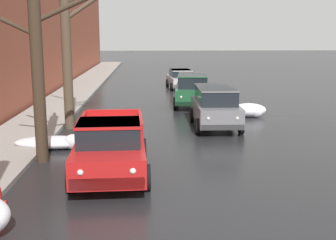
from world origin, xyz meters
TOP-DOWN VIEW (x-y plane):
  - left_sidewalk_slab at (-5.78, 18.00)m, footprint 2.75×80.00m
  - brick_townhouse_facade at (-7.65, 18.00)m, footprint 0.63×80.00m
  - snow_bank_near_corner_left at (-4.01, 11.98)m, footprint 2.88×1.07m
  - snow_bank_along_left_kerb at (4.46, 17.81)m, footprint 1.79×1.04m
  - bare_tree_second_along_sidewalk at (-4.11, 10.36)m, footprint 3.80×1.43m
  - bare_tree_mid_block at (-4.09, 15.45)m, footprint 3.19×1.00m
  - pickup_truck_red_approaching_near_lane at (-1.75, 8.77)m, footprint 2.37×4.99m
  - suv_grey_parked_kerbside_close at (2.32, 15.35)m, footprint 2.01×4.31m
  - suv_green_parked_kerbside_mid at (1.90, 21.47)m, footprint 2.40×4.91m
  - sedan_silver_parked_far_down_block at (1.80, 29.35)m, footprint 2.21×4.10m

SIDE VIEW (x-z plane):
  - left_sidewalk_slab at x=-5.78m, z-range 0.00..0.15m
  - snow_bank_near_corner_left at x=-4.01m, z-range -0.05..0.51m
  - snow_bank_along_left_kerb at x=4.46m, z-range 0.00..0.67m
  - sedan_silver_parked_far_down_block at x=1.80m, z-range 0.04..1.46m
  - pickup_truck_red_approaching_near_lane at x=-1.75m, z-range 0.00..1.76m
  - suv_grey_parked_kerbside_close at x=2.32m, z-range 0.08..1.90m
  - suv_green_parked_kerbside_mid at x=1.90m, z-range 0.08..1.90m
  - bare_tree_second_along_sidewalk at x=-4.11m, z-range 0.28..6.84m
  - bare_tree_mid_block at x=-4.09m, z-range -0.10..8.04m
  - brick_townhouse_facade at x=-7.65m, z-range 0.00..8.74m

